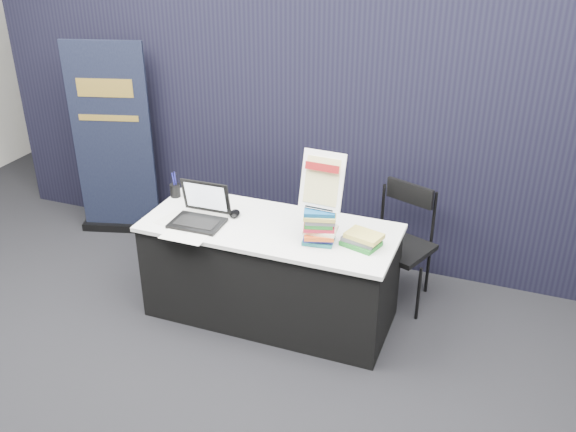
# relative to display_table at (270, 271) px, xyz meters

# --- Properties ---
(floor) EXTENTS (8.00, 8.00, 0.00)m
(floor) POSITION_rel_display_table_xyz_m (0.00, -0.55, -0.38)
(floor) COLOR black
(floor) RESTS_ON ground
(wall_back) EXTENTS (8.00, 0.02, 3.50)m
(wall_back) POSITION_rel_display_table_xyz_m (0.00, 3.45, 1.37)
(wall_back) COLOR #AAA8A1
(wall_back) RESTS_ON floor
(drape_partition) EXTENTS (6.00, 0.08, 2.40)m
(drape_partition) POSITION_rel_display_table_xyz_m (0.00, 1.05, 0.82)
(drape_partition) COLOR black
(drape_partition) RESTS_ON floor
(display_table) EXTENTS (1.80, 0.75, 0.75)m
(display_table) POSITION_rel_display_table_xyz_m (0.00, 0.00, 0.00)
(display_table) COLOR black
(display_table) RESTS_ON floor
(laptop) EXTENTS (0.37, 0.30, 0.28)m
(laptop) POSITION_rel_display_table_xyz_m (-0.48, -0.11, 0.44)
(laptop) COLOR black
(laptop) RESTS_ON display_table
(mouse) EXTENTS (0.11, 0.14, 0.04)m
(mouse) POSITION_rel_display_table_xyz_m (-0.29, 0.05, 0.39)
(mouse) COLOR black
(mouse) RESTS_ON display_table
(brochure_left) EXTENTS (0.32, 0.27, 0.00)m
(brochure_left) POSITION_rel_display_table_xyz_m (-0.52, -0.01, 0.38)
(brochure_left) COLOR silver
(brochure_left) RESTS_ON display_table
(brochure_mid) EXTENTS (0.31, 0.22, 0.00)m
(brochure_mid) POSITION_rel_display_table_xyz_m (-0.48, -0.33, 0.38)
(brochure_mid) COLOR white
(brochure_mid) RESTS_ON display_table
(brochure_right) EXTENTS (0.36, 0.30, 0.00)m
(brochure_right) POSITION_rel_display_table_xyz_m (-0.61, -0.18, 0.38)
(brochure_right) COLOR silver
(brochure_right) RESTS_ON display_table
(pen_cup) EXTENTS (0.10, 0.10, 0.10)m
(pen_cup) POSITION_rel_display_table_xyz_m (-0.86, 0.19, 0.42)
(pen_cup) COLOR black
(pen_cup) RESTS_ON display_table
(book_stack_tall) EXTENTS (0.23, 0.19, 0.25)m
(book_stack_tall) POSITION_rel_display_table_xyz_m (0.40, -0.10, 0.50)
(book_stack_tall) COLOR #195F61
(book_stack_tall) RESTS_ON display_table
(book_stack_short) EXTENTS (0.26, 0.23, 0.10)m
(book_stack_short) POSITION_rel_display_table_xyz_m (0.68, -0.03, 0.42)
(book_stack_short) COLOR #1B6722
(book_stack_short) RESTS_ON display_table
(info_sign) EXTENTS (0.29, 0.15, 0.39)m
(info_sign) POSITION_rel_display_table_xyz_m (0.40, -0.07, 0.81)
(info_sign) COLOR black
(info_sign) RESTS_ON book_stack_tall
(pullup_banner) EXTENTS (0.74, 0.30, 1.76)m
(pullup_banner) POSITION_rel_display_table_xyz_m (-1.80, 0.74, 0.40)
(pullup_banner) COLOR black
(pullup_banner) RESTS_ON floor
(stacking_chair) EXTENTS (0.53, 0.54, 0.91)m
(stacking_chair) POSITION_rel_display_table_xyz_m (0.84, 0.56, 0.13)
(stacking_chair) COLOR black
(stacking_chair) RESTS_ON floor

